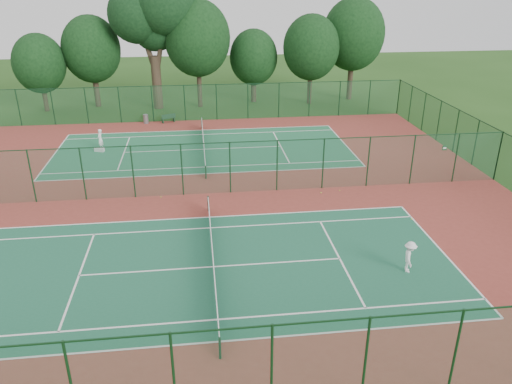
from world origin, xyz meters
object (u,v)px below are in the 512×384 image
at_px(player_near, 410,257).
at_px(player_far, 100,139).
at_px(bench, 168,118).
at_px(kit_bag, 99,150).
at_px(trash_bin, 146,119).
at_px(big_tree, 152,13).

bearing_deg(player_near, player_far, 59.01).
distance_m(bench, kit_bag, 9.55).
distance_m(player_far, trash_bin, 7.91).
bearing_deg(kit_bag, trash_bin, 90.32).
distance_m(kit_bag, big_tree, 17.41).
bearing_deg(big_tree, bench, -79.17).
xyz_separation_m(trash_bin, bench, (2.14, 0.02, 0.01)).
xyz_separation_m(player_far, big_tree, (4.02, 13.39, 8.72)).
bearing_deg(trash_bin, bench, 0.52).
xyz_separation_m(player_near, bench, (-12.53, 27.98, -0.37)).
relative_size(player_far, big_tree, 0.12).
bearing_deg(bench, kit_bag, -145.55).
bearing_deg(big_tree, kit_bag, -106.10).
height_order(player_near, kit_bag, player_near).
bearing_deg(trash_bin, kit_bag, -111.20).
xyz_separation_m(player_far, bench, (5.19, 7.31, -0.40)).
relative_size(bench, kit_bag, 1.79).
bearing_deg(trash_bin, player_far, -112.71).
relative_size(trash_bin, big_tree, 0.06).
bearing_deg(player_far, bench, 159.26).
relative_size(player_near, big_tree, 0.12).
bearing_deg(trash_bin, big_tree, 80.95).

